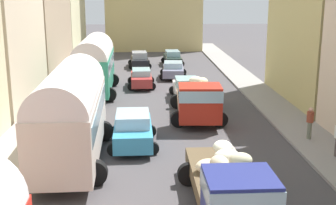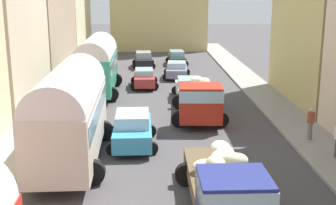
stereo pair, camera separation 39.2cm
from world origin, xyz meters
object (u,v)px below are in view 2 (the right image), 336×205
at_px(cargo_truck_1, 199,100).
at_px(pedestrian_2, 311,123).
at_px(car_4, 133,129).
at_px(car_2, 177,58).
at_px(parked_bus_2, 97,63).
at_px(car_1, 177,70).
at_px(car_5, 144,78).
at_px(car_0, 189,88).
at_px(parked_bus_1, 70,110).
at_px(car_6, 144,60).
at_px(cargo_truck_0, 225,186).

distance_m(cargo_truck_1, pedestrian_2, 6.50).
bearing_deg(car_4, car_2, 82.22).
bearing_deg(parked_bus_2, car_1, 44.36).
bearing_deg(car_1, car_4, -99.76).
bearing_deg(car_1, cargo_truck_1, -87.38).
bearing_deg(car_2, car_5, -105.85).
height_order(car_0, car_2, car_2).
relative_size(car_5, pedestrian_2, 2.31).
distance_m(car_0, car_1, 7.77).
bearing_deg(pedestrian_2, parked_bus_1, -169.55).
height_order(car_2, pedestrian_2, pedestrian_2).
bearing_deg(car_2, car_4, -97.78).
xyz_separation_m(parked_bus_2, car_4, (3.10, -11.65, -1.48)).
height_order(cargo_truck_1, car_5, cargo_truck_1).
distance_m(car_4, car_6, 23.52).
bearing_deg(parked_bus_1, parked_bus_2, 92.04).
distance_m(parked_bus_1, cargo_truck_0, 8.24).
bearing_deg(car_5, car_4, -91.18).
xyz_separation_m(car_4, car_6, (0.02, 23.52, -0.05)).
bearing_deg(pedestrian_2, cargo_truck_1, 142.43).
bearing_deg(car_4, car_6, 89.94).
height_order(car_1, car_2, car_2).
distance_m(car_0, car_6, 14.05).
bearing_deg(pedestrian_2, car_0, 118.67).
bearing_deg(car_1, car_2, 87.13).
height_order(car_0, car_4, car_4).
bearing_deg(car_4, car_0, 70.53).
height_order(cargo_truck_1, car_0, cargo_truck_1).
bearing_deg(pedestrian_2, parked_bus_2, 136.11).
bearing_deg(parked_bus_2, car_2, 63.81).
distance_m(parked_bus_1, cargo_truck_1, 8.79).
bearing_deg(parked_bus_2, pedestrian_2, -43.89).
relative_size(parked_bus_2, pedestrian_2, 4.84).
bearing_deg(car_6, pedestrian_2, -69.37).
relative_size(parked_bus_1, car_2, 1.98).
xyz_separation_m(parked_bus_2, cargo_truck_0, (6.45, -19.13, -1.13)).
distance_m(car_4, pedestrian_2, 8.81).
xyz_separation_m(parked_bus_2, car_5, (3.39, 2.25, -1.57)).
bearing_deg(car_1, pedestrian_2, -71.73).
relative_size(cargo_truck_1, car_4, 1.62).
bearing_deg(car_0, car_4, -109.47).
relative_size(cargo_truck_0, car_5, 1.67).
relative_size(car_1, car_6, 0.96).
xyz_separation_m(parked_bus_2, pedestrian_2, (11.90, -11.45, -1.30)).
distance_m(car_2, car_5, 11.40).
relative_size(parked_bus_2, car_6, 2.03).
distance_m(parked_bus_2, car_0, 7.01).
xyz_separation_m(cargo_truck_1, car_0, (-0.16, 5.74, -0.53)).
distance_m(car_4, car_5, 13.90).
xyz_separation_m(car_6, pedestrian_2, (8.78, -23.32, 0.23)).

